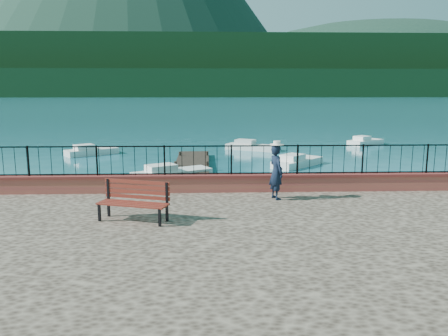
{
  "coord_description": "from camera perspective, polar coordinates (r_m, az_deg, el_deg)",
  "views": [
    {
      "loc": [
        -1.1,
        -10.5,
        4.54
      ],
      "look_at": [
        -0.61,
        2.0,
        2.3
      ],
      "focal_mm": 35.0,
      "sensor_mm": 36.0,
      "label": 1
    }
  ],
  "objects": [
    {
      "name": "ground",
      "position": [
        11.49,
        3.51,
        -13.13
      ],
      "size": [
        2000.0,
        2000.0,
        0.0
      ],
      "primitive_type": "plane",
      "color": "#19596B",
      "rests_on": "ground"
    },
    {
      "name": "boat_2",
      "position": [
        26.78,
        9.61,
        1.1
      ],
      "size": [
        3.62,
        3.67,
        0.8
      ],
      "primitive_type": "cube",
      "rotation": [
        0.0,
        0.0,
        0.8
      ],
      "color": "white",
      "rests_on": "ground"
    },
    {
      "name": "foothills",
      "position": [
        370.92,
        -2.12,
        12.83
      ],
      "size": [
        900.0,
        120.0,
        44.0
      ],
      "primitive_type": "cube",
      "color": "black",
      "rests_on": "ground"
    },
    {
      "name": "boat_4",
      "position": [
        33.61,
        3.75,
        3.04
      ],
      "size": [
        4.21,
        3.1,
        0.8
      ],
      "primitive_type": "cube",
      "rotation": [
        0.0,
        0.0,
        -0.5
      ],
      "color": "silver",
      "rests_on": "ground"
    },
    {
      "name": "boat_3",
      "position": [
        32.42,
        -16.9,
        2.36
      ],
      "size": [
        3.64,
        3.15,
        0.8
      ],
      "primitive_type": "cube",
      "rotation": [
        0.0,
        0.0,
        0.63
      ],
      "color": "silver",
      "rests_on": "ground"
    },
    {
      "name": "park_bench",
      "position": [
        11.54,
        -11.7,
        -5.3
      ],
      "size": [
        1.94,
        1.13,
        1.02
      ],
      "rotation": [
        0.0,
        0.0,
        -0.31
      ],
      "color": "black",
      "rests_on": "promenade"
    },
    {
      "name": "dock",
      "position": [
        22.94,
        -4.45,
        -0.92
      ],
      "size": [
        2.0,
        16.0,
        0.3
      ],
      "primitive_type": "cube",
      "color": "#2D231C",
      "rests_on": "ground"
    },
    {
      "name": "person",
      "position": [
        13.53,
        6.84,
        -0.54
      ],
      "size": [
        0.58,
        0.71,
        1.69
      ],
      "primitive_type": "imported",
      "rotation": [
        0.0,
        0.0,
        1.89
      ],
      "color": "black",
      "rests_on": "promenade"
    },
    {
      "name": "far_forest",
      "position": [
        310.54,
        -2.07,
        10.95
      ],
      "size": [
        900.0,
        60.0,
        18.0
      ],
      "primitive_type": "cube",
      "color": "black",
      "rests_on": "ground"
    },
    {
      "name": "boat_5",
      "position": [
        38.63,
        18.01,
        3.49
      ],
      "size": [
        3.51,
        3.01,
        0.8
      ],
      "primitive_type": "cube",
      "rotation": [
        0.0,
        0.0,
        0.61
      ],
      "color": "white",
      "rests_on": "ground"
    },
    {
      "name": "railing",
      "position": [
        14.43,
        2.15,
        1.03
      ],
      "size": [
        27.0,
        0.05,
        0.95
      ],
      "primitive_type": "cube",
      "color": "black",
      "rests_on": "parapet"
    },
    {
      "name": "boat_0",
      "position": [
        22.88,
        -6.78,
        -0.35
      ],
      "size": [
        4.24,
        3.23,
        0.8
      ],
      "primitive_type": "cube",
      "rotation": [
        0.0,
        0.0,
        0.53
      ],
      "color": "silver",
      "rests_on": "ground"
    },
    {
      "name": "hat",
      "position": [
        13.39,
        6.92,
        3.27
      ],
      "size": [
        0.44,
        0.44,
        0.12
      ],
      "primitive_type": "cylinder",
      "color": "white",
      "rests_on": "person"
    },
    {
      "name": "companion_hill",
      "position": [
        611.86,
        19.2,
        9.16
      ],
      "size": [
        448.0,
        384.0,
        180.0
      ],
      "primitive_type": "ellipsoid",
      "color": "#142D23",
      "rests_on": "ground"
    },
    {
      "name": "parapet",
      "position": [
        14.57,
        2.13,
        -1.94
      ],
      "size": [
        28.0,
        0.46,
        0.58
      ],
      "primitive_type": "cube",
      "color": "#A6563C",
      "rests_on": "promenade"
    }
  ]
}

